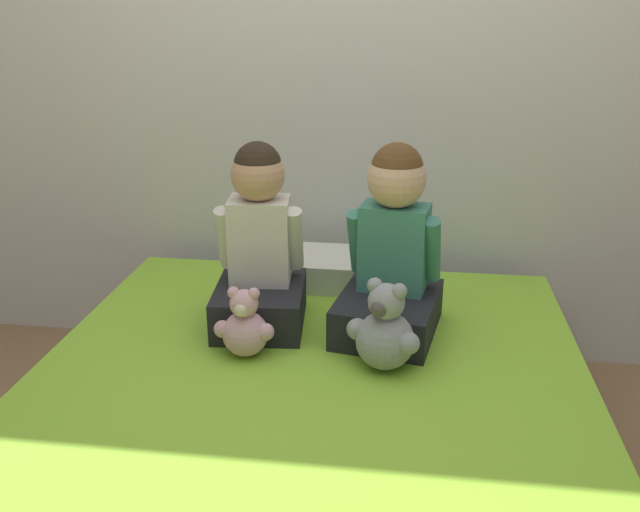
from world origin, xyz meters
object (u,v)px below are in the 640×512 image
teddy_bear_held_by_right_child (385,332)px  child_on_left (259,250)px  bed (304,457)px  pillow_at_headboard (335,269)px  teddy_bear_held_by_left_child (245,327)px  child_on_right (392,255)px

teddy_bear_held_by_right_child → child_on_left: bearing=173.4°
bed → pillow_at_headboard: pillow_at_headboard is taller
teddy_bear_held_by_left_child → pillow_at_headboard: (0.21, 0.62, -0.04)m
child_on_right → pillow_at_headboard: size_ratio=1.12×
child_on_left → child_on_right: bearing=-4.9°
bed → teddy_bear_held_by_right_child: teddy_bear_held_by_right_child is taller
child_on_left → teddy_bear_held_by_left_child: child_on_left is taller
teddy_bear_held_by_left_child → child_on_right: bearing=30.2°
teddy_bear_held_by_right_child → pillow_at_headboard: (-0.22, 0.64, -0.06)m
bed → teddy_bear_held_by_right_child: size_ratio=7.03×
child_on_left → teddy_bear_held_by_right_child: size_ratio=2.20×
child_on_right → teddy_bear_held_by_left_child: child_on_right is taller
child_on_left → teddy_bear_held_by_left_child: size_ratio=2.73×
child_on_right → bed: bearing=-107.1°
child_on_left → pillow_at_headboard: size_ratio=1.11×
pillow_at_headboard → child_on_left: bearing=-119.8°
teddy_bear_held_by_left_child → pillow_at_headboard: bearing=71.8°
teddy_bear_held_by_left_child → bed: bearing=-42.1°
bed → child_on_left: 0.69m
child_on_right → teddy_bear_held_by_right_child: size_ratio=2.22×
teddy_bear_held_by_left_child → pillow_at_headboard: 0.66m
teddy_bear_held_by_left_child → teddy_bear_held_by_right_child: 0.44m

